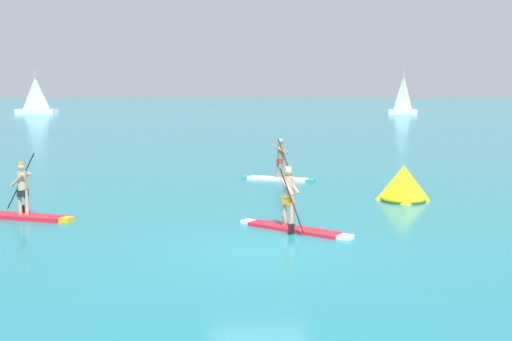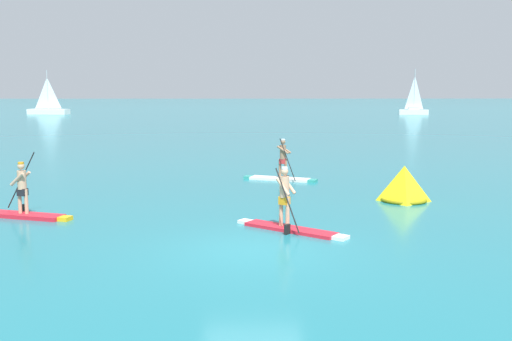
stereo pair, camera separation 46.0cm
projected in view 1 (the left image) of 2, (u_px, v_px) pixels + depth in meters
The scene contains 7 objects.
ground at pixel (259, 251), 14.04m from camera, with size 440.00×440.00×0.00m, color #1E727F.
paddleboarder_near_left at pixel (24, 207), 17.46m from camera, with size 3.14×1.36×1.99m.
paddleboarder_mid_center at pixel (292, 216), 16.00m from camera, with size 2.97×2.40×1.82m.
paddleboarder_far_right at pixel (279, 172), 24.86m from camera, with size 3.16×1.63×1.88m.
race_marker_buoy at pixel (403, 185), 20.30m from camera, with size 1.61×1.61×1.24m.
sailboat_left_horizon at pixel (37, 110), 88.13m from camera, with size 6.52×3.08×6.68m.
sailboat_right_horizon at pixel (403, 108), 87.90m from camera, with size 4.39×1.82×6.84m.
Camera 1 is at (-0.70, -13.62, 3.89)m, focal length 40.70 mm.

